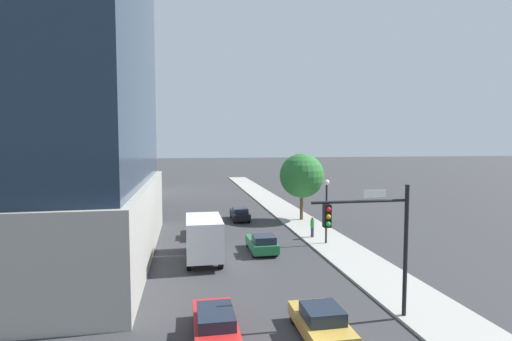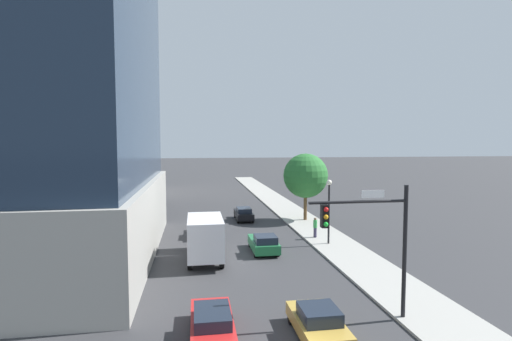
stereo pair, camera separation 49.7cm
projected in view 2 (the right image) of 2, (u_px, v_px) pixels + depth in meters
sidewalk at (325, 237)px, 34.92m from camera, size 4.01×120.00×0.15m
construction_building at (104, 91)px, 64.23m from camera, size 13.73×20.15×41.39m
traffic_light_pole at (372, 231)px, 18.32m from camera, size 4.86×0.48×6.39m
street_lamp at (329, 201)px, 32.29m from camera, size 0.44×0.44×5.31m
street_tree at (306, 176)px, 42.18m from camera, size 4.79×4.79×7.19m
car_black at (244, 214)px, 42.89m from camera, size 1.77×4.39×1.42m
car_red at (212, 324)px, 17.03m from camera, size 1.85×4.77×1.35m
car_gray at (203, 228)px, 35.83m from camera, size 1.80×4.78×1.47m
car_gold at (318, 322)px, 17.09m from camera, size 1.91×4.07×1.43m
car_green at (264, 243)px, 30.42m from camera, size 1.92×4.21×1.49m
box_truck at (205, 235)px, 28.37m from camera, size 2.43×6.77×3.26m
pedestrian_green_shirt at (315, 227)px, 34.58m from camera, size 0.34×0.34×1.76m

